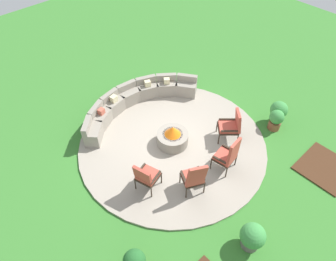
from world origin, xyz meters
The scene contains 12 objects.
ground_plane centered at (0.00, 0.00, 0.00)m, with size 24.00×24.00×0.00m, color #387A2D.
patio_circle centered at (0.00, 0.00, 0.03)m, with size 5.65×5.65×0.06m, color #9E9384.
mulch_bed_right centered at (2.54, -3.63, 0.02)m, with size 1.42×1.34×0.04m, color #472B19.
fire_pit centered at (0.00, 0.00, 0.32)m, with size 0.94×0.94×0.67m.
curved_stone_bench centered at (0.21, 2.02, 0.36)m, with size 4.39×1.68×0.72m.
lounge_chair_front_left centered at (-1.61, -0.70, 0.60)m, with size 0.71×0.68×1.03m.
lounge_chair_front_right centered at (-0.77, -1.59, 0.64)m, with size 0.71×0.72×1.16m.
lounge_chair_back_left centered at (0.43, -1.72, 0.64)m, with size 0.66×0.62×1.17m.
lounge_chair_back_right centered at (1.43, -1.03, 0.60)m, with size 0.82×0.84×1.04m.
potted_plant_0 centered at (3.14, -1.58, 0.45)m, with size 0.55×0.55×0.80m.
potted_plant_2 centered at (-0.86, -3.51, 0.40)m, with size 0.59×0.59×0.75m.
potted_plant_3 centered at (2.84, -1.71, 0.39)m, with size 0.45×0.45×0.72m.
Camera 1 is at (-4.42, -4.52, 7.12)m, focal length 33.31 mm.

